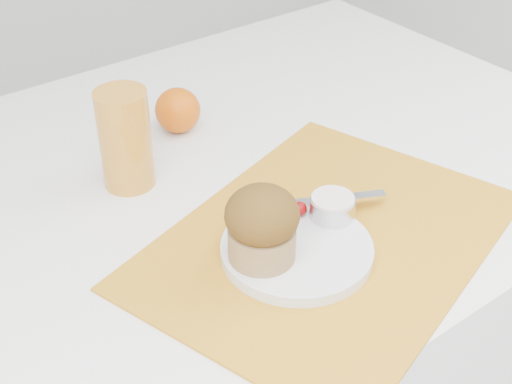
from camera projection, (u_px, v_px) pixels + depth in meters
table at (221, 354)px, 1.22m from camera, size 1.20×0.80×0.75m
placemat at (327, 240)px, 0.87m from camera, size 0.54×0.46×0.00m
plate at (297, 250)px, 0.84m from camera, size 0.22×0.22×0.01m
ramekin at (332, 208)px, 0.88m from camera, size 0.06×0.06×0.02m
cream at (333, 199)px, 0.87m from camera, size 0.07×0.07×0.01m
raspberry_near at (284, 211)px, 0.88m from camera, size 0.02×0.02×0.02m
raspberry_far at (299, 209)px, 0.88m from camera, size 0.02×0.02×0.02m
butter_knife at (318, 201)px, 0.91m from camera, size 0.17×0.09×0.00m
orange at (178, 110)px, 1.07m from camera, size 0.07×0.07×0.07m
juice_glass at (125, 139)px, 0.94m from camera, size 0.07×0.07×0.14m
muffin at (262, 224)px, 0.80m from camera, size 0.10×0.10×0.09m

